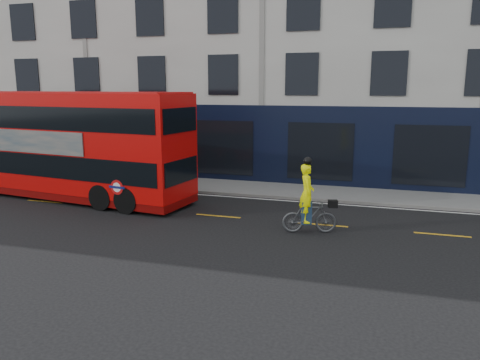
% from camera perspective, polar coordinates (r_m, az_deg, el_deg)
% --- Properties ---
extents(ground, '(120.00, 120.00, 0.00)m').
position_cam_1_polar(ground, '(16.74, -4.40, -5.73)').
color(ground, black).
rests_on(ground, ground).
extents(pavement, '(60.00, 3.00, 0.12)m').
position_cam_1_polar(pavement, '(22.71, 1.58, -1.02)').
color(pavement, gray).
rests_on(pavement, ground).
extents(kerb, '(60.00, 0.12, 0.13)m').
position_cam_1_polar(kerb, '(21.30, 0.50, -1.83)').
color(kerb, slate).
rests_on(kerb, ground).
extents(building_terrace, '(50.00, 10.07, 15.00)m').
position_cam_1_polar(building_terrace, '(28.58, 5.27, 16.43)').
color(building_terrace, beige).
rests_on(building_terrace, ground).
extents(road_edge_line, '(58.00, 0.10, 0.01)m').
position_cam_1_polar(road_edge_line, '(21.03, 0.27, -2.16)').
color(road_edge_line, silver).
rests_on(road_edge_line, ground).
extents(lane_dashes, '(58.00, 0.12, 0.01)m').
position_cam_1_polar(lane_dashes, '(18.09, -2.67, -4.40)').
color(lane_dashes, '#C28C16').
rests_on(lane_dashes, ground).
extents(bus, '(11.87, 4.11, 4.70)m').
position_cam_1_polar(bus, '(22.00, -20.14, 4.10)').
color(bus, red).
rests_on(bus, ground).
extents(cyclist, '(1.92, 1.00, 2.61)m').
position_cam_1_polar(cyclist, '(15.99, 8.35, -3.31)').
color(cyclist, '#484A4D').
rests_on(cyclist, ground).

